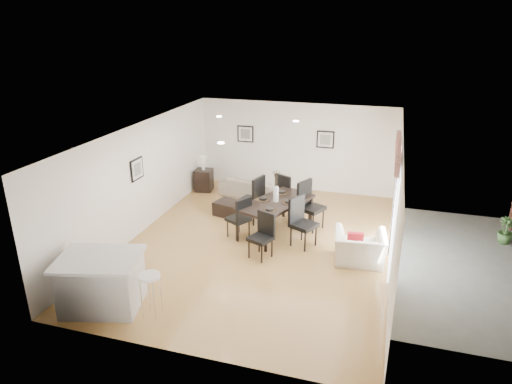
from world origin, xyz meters
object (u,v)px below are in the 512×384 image
(bar_stool, at_px, (150,281))
(dining_chair_wnear, at_px, (241,216))
(side_table, at_px, (204,180))
(dining_table, at_px, (276,205))
(dining_chair_head, at_px, (263,233))
(coffee_table, at_px, (232,209))
(dining_chair_wfar, at_px, (254,197))
(sofa, at_px, (253,188))
(dining_chair_foot, at_px, (286,192))
(dining_chair_enear, at_px, (301,219))
(dining_chair_efar, at_px, (308,202))
(kitchen_island, at_px, (101,282))
(armchair, at_px, (360,248))

(bar_stool, bearing_deg, dining_chair_wnear, 81.09)
(side_table, bearing_deg, dining_chair_wnear, -52.85)
(dining_table, xyz_separation_m, bar_stool, (-1.26, -3.95, -0.04))
(dining_chair_head, distance_m, coffee_table, 2.43)
(dining_chair_wnear, xyz_separation_m, dining_chair_wfar, (0.03, 1.02, 0.11))
(sofa, distance_m, dining_chair_head, 3.69)
(dining_chair_wfar, bearing_deg, dining_chair_head, 37.18)
(sofa, relative_size, bar_stool, 2.38)
(dining_chair_wfar, bearing_deg, side_table, -115.67)
(dining_chair_wnear, distance_m, dining_chair_head, 1.04)
(dining_chair_head, xyz_separation_m, side_table, (-2.91, 3.55, -0.24))
(dining_chair_wfar, bearing_deg, dining_chair_foot, 154.12)
(dining_chair_enear, bearing_deg, dining_chair_efar, 26.98)
(dining_chair_wnear, xyz_separation_m, kitchen_island, (-1.54, -3.40, -0.08))
(dining_chair_wnear, relative_size, side_table, 1.58)
(dining_chair_head, distance_m, dining_chair_foot, 2.51)
(armchair, bearing_deg, side_table, -38.97)
(dining_chair_enear, xyz_separation_m, dining_chair_head, (-0.68, -0.80, -0.08))
(dining_table, xyz_separation_m, dining_chair_head, (0.03, -1.25, -0.17))
(dining_chair_wnear, height_order, dining_chair_foot, dining_chair_foot)
(dining_chair_wnear, xyz_separation_m, side_table, (-2.16, 2.85, -0.25))
(dining_chair_efar, height_order, coffee_table, dining_chair_efar)
(armchair, relative_size, dining_chair_enear, 0.92)
(side_table, bearing_deg, dining_chair_enear, -37.50)
(dining_table, height_order, dining_chair_enear, dining_chair_enear)
(dining_chair_wfar, relative_size, kitchen_island, 0.75)
(dining_chair_foot, height_order, coffee_table, dining_chair_foot)
(armchair, xyz_separation_m, side_table, (-5.00, 3.23, -0.02))
(dining_chair_enear, bearing_deg, armchair, -82.05)
(dining_chair_head, bearing_deg, side_table, 152.13)
(dining_table, bearing_deg, coffee_table, 176.38)
(sofa, distance_m, dining_table, 2.57)
(coffee_table, distance_m, bar_stool, 4.66)
(dining_table, height_order, bar_stool, dining_table)
(dining_chair_efar, height_order, dining_chair_foot, dining_chair_efar)
(armchair, relative_size, side_table, 1.62)
(armchair, distance_m, dining_chair_head, 2.12)
(dining_chair_efar, distance_m, coffee_table, 2.15)
(dining_chair_efar, height_order, dining_chair_head, dining_chair_efar)
(bar_stool, bearing_deg, dining_chair_wfar, 82.80)
(dining_chair_wnear, bearing_deg, dining_chair_foot, -171.33)
(dining_chair_head, bearing_deg, dining_chair_wnear, 159.70)
(armchair, height_order, dining_chair_foot, dining_chair_foot)
(dining_chair_efar, bearing_deg, dining_chair_wnear, 152.88)
(dining_chair_wfar, height_order, dining_chair_efar, dining_chair_wfar)
(dining_table, xyz_separation_m, dining_chair_enear, (0.71, -0.46, -0.09))
(coffee_table, bearing_deg, bar_stool, -74.21)
(dining_table, distance_m, dining_chair_enear, 0.85)
(dining_chair_enear, height_order, bar_stool, dining_chair_enear)
(dining_chair_wnear, bearing_deg, kitchen_island, 5.05)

